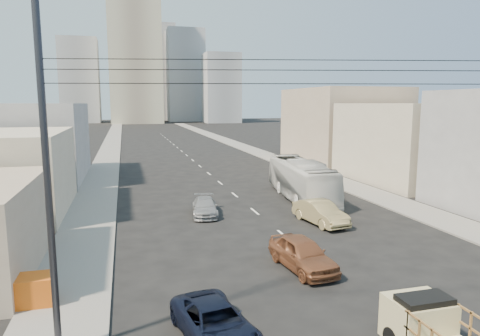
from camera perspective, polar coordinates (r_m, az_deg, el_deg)
name	(u,v)px	position (r m, az deg, el deg)	size (l,w,h in m)	color
sidewalk_left	(110,148)	(80.21, -16.89, 2.58)	(3.50, 180.00, 0.12)	gray
sidewalk_right	(237,145)	(82.86, -0.41, 3.14)	(3.50, 180.00, 0.12)	gray
lane_dashes	(190,158)	(63.94, -6.74, 1.39)	(0.15, 104.00, 0.01)	silver
flatbed_pickup	(442,334)	(15.21, 25.35, -19.34)	(1.95, 4.41, 1.90)	tan
navy_pickup	(215,323)	(15.47, -3.33, -19.95)	(2.08, 4.50, 1.25)	black
city_bus	(301,179)	(36.41, 8.14, -1.52)	(2.77, 11.85, 3.30)	silver
sedan_brown	(302,253)	(21.41, 8.32, -11.21)	(1.85, 4.60, 1.57)	brown
sedan_tan	(320,212)	(29.27, 10.65, -5.85)	(1.64, 4.69, 1.55)	#8D7F52
sedan_grey	(205,207)	(31.05, -4.71, -5.18)	(1.73, 4.26, 1.24)	gray
streetlamp_left	(50,157)	(14.04, -24.05, 1.40)	(2.36, 0.25, 12.00)	#2D2D33
overhead_wires	(435,72)	(14.57, 24.56, 11.59)	(23.01, 5.02, 0.72)	black
crate_stack	(32,290)	(19.46, -26.03, -14.41)	(1.80, 1.20, 1.14)	#D05813
bldg_right_mid	(413,143)	(47.60, 22.05, 3.17)	(11.00, 14.00, 8.00)	#B6AB92
bldg_right_far	(342,125)	(61.26, 13.42, 5.59)	(12.00, 16.00, 10.00)	tan
bldg_left_far	(23,142)	(50.01, -27.01, 3.09)	(12.00, 16.00, 8.00)	gray
high_rise_tower	(135,47)	(181.18, -13.88, 15.37)	(20.00, 20.00, 60.00)	#9F917B
midrise_ne	(185,76)	(197.02, -7.33, 12.07)	(16.00, 16.00, 40.00)	#95979D
midrise_nw	(80,81)	(190.72, -20.54, 10.81)	(15.00, 15.00, 34.00)	#95979D
midrise_back	(155,73)	(210.78, -11.22, 12.29)	(18.00, 18.00, 44.00)	gray
midrise_east	(221,88)	(179.21, -2.53, 10.56)	(14.00, 14.00, 28.00)	#95979D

